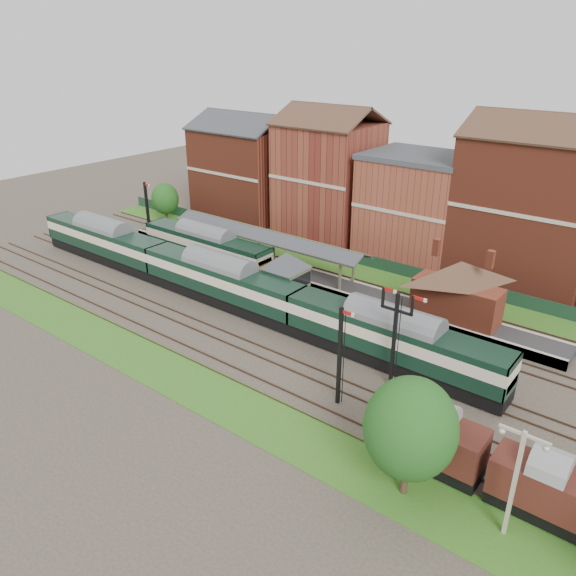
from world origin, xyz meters
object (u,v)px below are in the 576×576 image
Objects in this scene: signal_box at (286,279)px; dmu_train at (220,280)px; platform_railcar at (206,246)px; goods_van_a at (435,440)px; semaphore_bracket at (395,334)px.

dmu_train is (-5.91, -3.25, -0.57)m from signal_box.
signal_box is at bearing -12.54° from platform_railcar.
platform_railcar is 39.34m from goods_van_a.
signal_box is at bearing 150.38° from goods_van_a.
dmu_train is (-20.95, 2.50, -2.01)m from semaphore_bracket.
signal_box is at bearing 28.80° from dmu_train.
goods_van_a is at bearing -29.62° from signal_box.
platform_railcar is at bearing 163.12° from semaphore_bracket.
signal_box is 0.73× the size of semaphore_bracket.
semaphore_bracket reaches higher than signal_box.
dmu_train reaches higher than goods_van_a.
goods_van_a is (6.51, -6.50, -2.52)m from semaphore_bracket.
semaphore_bracket is 21.19m from dmu_train.
semaphore_bracket reaches higher than goods_van_a.
dmu_train is 9.55× the size of goods_van_a.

